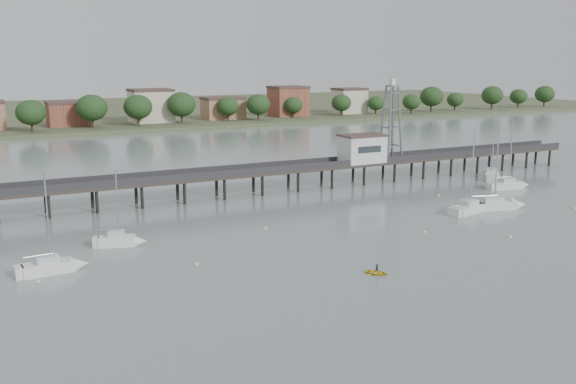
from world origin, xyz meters
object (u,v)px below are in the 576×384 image
sailboat_c (473,208)px  sailboat_b (123,241)px  lattice_tower (391,123)px  yellow_dinghy (377,274)px  sailboat_d (501,205)px  sailboat_a (58,266)px  sailboat_f (491,174)px  sailboat_e (512,185)px  pier (239,174)px

sailboat_c → sailboat_b: 52.88m
sailboat_c → lattice_tower: bearing=69.1°
yellow_dinghy → sailboat_d: bearing=-13.7°
sailboat_a → sailboat_f: sailboat_f is taller
sailboat_c → sailboat_a: bearing=167.7°
sailboat_b → sailboat_d: bearing=10.0°
sailboat_e → sailboat_d: size_ratio=0.81×
pier → sailboat_c: bearing=-44.4°
sailboat_c → sailboat_b: bearing=160.4°
sailboat_a → yellow_dinghy: (31.13, -16.73, -0.65)m
pier → yellow_dinghy: (-2.43, -44.74, -3.79)m
pier → sailboat_f: size_ratio=10.14×
sailboat_e → sailboat_f: sailboat_f is taller
pier → yellow_dinghy: pier is taller
pier → sailboat_a: bearing=-140.2°
pier → sailboat_f: (51.42, -6.56, -3.16)m
pier → sailboat_b: bearing=-139.5°
sailboat_e → sailboat_d: sailboat_d is taller
lattice_tower → sailboat_f: 23.44m
sailboat_e → yellow_dinghy: size_ratio=5.18×
sailboat_a → sailboat_d: 66.60m
sailboat_f → sailboat_c: bearing=171.7°
lattice_tower → pier: bearing=-180.0°
sailboat_b → sailboat_d: (57.82, -6.51, -0.03)m
sailboat_e → yellow_dinghy: (-49.21, -28.12, -0.64)m
sailboat_a → sailboat_e: bearing=3.7°
lattice_tower → sailboat_d: 29.61m
sailboat_c → sailboat_f: size_ratio=0.91×
sailboat_c → sailboat_e: size_ratio=1.04×
sailboat_a → lattice_tower: bearing=19.0°
sailboat_a → sailboat_f: 87.65m
lattice_tower → yellow_dinghy: size_ratio=6.21×
sailboat_e → yellow_dinghy: 56.68m
sailboat_c → sailboat_d: size_ratio=0.84×
pier → lattice_tower: 32.34m
lattice_tower → sailboat_f: (19.92, -6.56, -10.47)m
sailboat_e → yellow_dinghy: bearing=-140.9°
sailboat_a → yellow_dinghy: size_ratio=4.80×
lattice_tower → sailboat_d: bearing=-86.8°
sailboat_c → sailboat_e: sailboat_c is taller
sailboat_b → yellow_dinghy: bearing=-30.1°
sailboat_d → sailboat_f: (18.40, 21.09, 0.01)m
lattice_tower → sailboat_d: lattice_tower is taller
yellow_dinghy → sailboat_e: bearing=-9.7°
sailboat_c → sailboat_d: sailboat_d is taller
sailboat_a → sailboat_b: bearing=33.7°
lattice_tower → sailboat_a: 71.60m
pier → sailboat_b: sailboat_b is taller
sailboat_e → sailboat_c: bearing=-141.6°
sailboat_b → sailboat_e: bearing=20.1°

